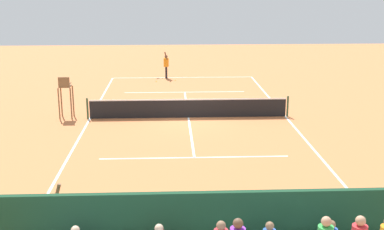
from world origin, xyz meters
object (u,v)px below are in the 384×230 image
Objects in this scene: tennis_ball_far at (156,81)px; tennis_ball_near at (175,80)px; tennis_net at (188,108)px; umpire_chair at (65,93)px; tennis_player at (166,64)px; tennis_racket at (161,78)px; courtside_bench at (323,230)px; line_judge at (55,221)px.

tennis_ball_near is at bearing -161.04° from tennis_ball_far.
umpire_chair is at bearing -2.05° from tennis_net.
tennis_racket is (0.40, -0.02, -1.00)m from tennis_player.
courtside_bench is at bearing 102.02° from tennis_ball_far.
tennis_ball_near is at bearing -86.87° from tennis_net.
tennis_ball_far is at bearing -78.85° from tennis_net.
tennis_net is 5.35× the size of tennis_player.
umpire_chair is at bearing -80.14° from line_judge.
courtside_bench is 24.36m from tennis_player.
line_judge is (2.28, 24.09, 1.00)m from tennis_racket.
tennis_player is (1.16, -10.73, 0.51)m from tennis_net.
tennis_player is 1.44m from tennis_ball_near.
tennis_net is 13.60m from courtside_bench.
tennis_ball_near is 1.39m from tennis_ball_far.
umpire_chair is 11.26m from tennis_ball_near.
tennis_player reaches higher than tennis_ball_near.
line_judge is (6.82, 0.07, 0.46)m from courtside_bench.
tennis_net is 10.80m from tennis_player.
tennis_player reaches higher than tennis_ball_far.
umpire_chair reaches higher than tennis_ball_far.
tennis_player and line_judge have the same top height.
tennis_player is 1.00× the size of line_judge.
courtside_bench is at bearing 124.21° from umpire_chair.
tennis_ball_near is at bearing -81.37° from courtside_bench.
tennis_net is at bearing 98.28° from tennis_racket.
line_judge reaches higher than tennis_ball_near.
line_judge reaches higher than courtside_bench.
line_judge is at bearing 99.86° from umpire_chair.
umpire_chair reaches higher than tennis_player.
tennis_net is 9.61m from tennis_ball_far.
tennis_player reaches higher than tennis_net.
courtside_bench is 0.93× the size of line_judge.
line_judge is (3.84, 13.34, 0.51)m from tennis_net.
tennis_racket is at bearing -3.18° from tennis_player.
courtside_bench reaches higher than tennis_racket.
umpire_chair is 13.77m from line_judge.
tennis_net is at bearing -77.37° from courtside_bench.
tennis_net is at bearing 177.95° from umpire_chair.
tennis_ball_near is (3.51, -23.14, -0.53)m from courtside_bench.
tennis_ball_near is (0.54, -9.87, -0.47)m from tennis_net.
tennis_ball_near is at bearing -98.10° from line_judge.
tennis_ball_near and tennis_ball_far have the same top height.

